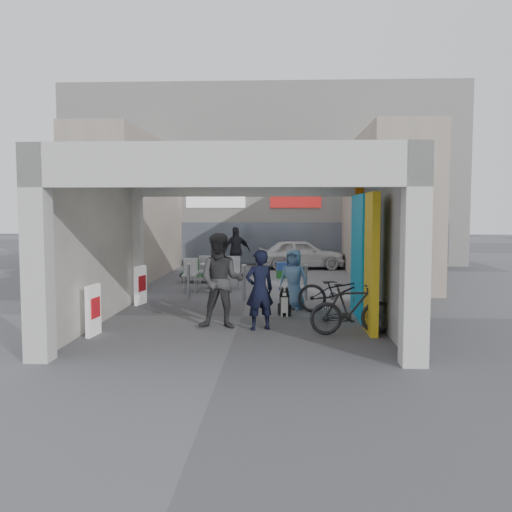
{
  "coord_description": "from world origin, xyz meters",
  "views": [
    {
      "loc": [
        0.93,
        -12.93,
        2.45
      ],
      "look_at": [
        0.28,
        1.0,
        1.32
      ],
      "focal_mm": 40.0,
      "sensor_mm": 36.0,
      "label": 1
    }
  ],
  "objects_px": {
    "man_back_turned": "(221,281)",
    "man_elderly": "(294,279)",
    "produce_stand": "(199,273)",
    "bicycle_rear": "(352,309)",
    "man_with_dog": "(260,290)",
    "bicycle_front": "(340,291)",
    "border_collie": "(284,304)",
    "white_van": "(301,254)",
    "cafe_set": "(210,278)",
    "man_crates": "(236,251)"
  },
  "relations": [
    {
      "from": "man_elderly",
      "to": "bicycle_rear",
      "type": "bearing_deg",
      "value": -48.25
    },
    {
      "from": "man_back_turned",
      "to": "white_van",
      "type": "bearing_deg",
      "value": 82.91
    },
    {
      "from": "produce_stand",
      "to": "man_back_turned",
      "type": "xyz_separation_m",
      "value": [
        1.57,
        -7.46,
        0.67
      ]
    },
    {
      "from": "border_collie",
      "to": "man_back_turned",
      "type": "height_order",
      "value": "man_back_turned"
    },
    {
      "from": "cafe_set",
      "to": "bicycle_front",
      "type": "bearing_deg",
      "value": -47.15
    },
    {
      "from": "man_back_turned",
      "to": "white_van",
      "type": "xyz_separation_m",
      "value": [
        2.05,
        12.13,
        -0.37
      ]
    },
    {
      "from": "produce_stand",
      "to": "white_van",
      "type": "bearing_deg",
      "value": 30.79
    },
    {
      "from": "man_with_dog",
      "to": "bicycle_front",
      "type": "height_order",
      "value": "man_with_dog"
    },
    {
      "from": "man_with_dog",
      "to": "man_crates",
      "type": "xyz_separation_m",
      "value": [
        -1.28,
        9.83,
        0.08
      ]
    },
    {
      "from": "man_elderly",
      "to": "bicycle_front",
      "type": "distance_m",
      "value": 1.22
    },
    {
      "from": "man_elderly",
      "to": "produce_stand",
      "type": "bearing_deg",
      "value": 141.96
    },
    {
      "from": "man_with_dog",
      "to": "man_back_turned",
      "type": "bearing_deg",
      "value": -29.0
    },
    {
      "from": "cafe_set",
      "to": "white_van",
      "type": "height_order",
      "value": "white_van"
    },
    {
      "from": "border_collie",
      "to": "bicycle_rear",
      "type": "relative_size",
      "value": 0.41
    },
    {
      "from": "cafe_set",
      "to": "man_crates",
      "type": "bearing_deg",
      "value": 83.01
    },
    {
      "from": "man_crates",
      "to": "man_elderly",
      "type": "bearing_deg",
      "value": 89.05
    },
    {
      "from": "border_collie",
      "to": "man_back_turned",
      "type": "relative_size",
      "value": 0.35
    },
    {
      "from": "cafe_set",
      "to": "bicycle_rear",
      "type": "height_order",
      "value": "bicycle_rear"
    },
    {
      "from": "man_back_turned",
      "to": "white_van",
      "type": "height_order",
      "value": "man_back_turned"
    },
    {
      "from": "man_back_turned",
      "to": "man_elderly",
      "type": "xyz_separation_m",
      "value": [
        1.54,
        2.34,
        -0.24
      ]
    },
    {
      "from": "produce_stand",
      "to": "man_elderly",
      "type": "xyz_separation_m",
      "value": [
        3.11,
        -5.12,
        0.43
      ]
    },
    {
      "from": "bicycle_rear",
      "to": "man_back_turned",
      "type": "bearing_deg",
      "value": 69.36
    },
    {
      "from": "man_elderly",
      "to": "white_van",
      "type": "bearing_deg",
      "value": 107.65
    },
    {
      "from": "border_collie",
      "to": "cafe_set",
      "type": "bearing_deg",
      "value": 108.37
    },
    {
      "from": "border_collie",
      "to": "white_van",
      "type": "xyz_separation_m",
      "value": [
        0.74,
        10.71,
        0.34
      ]
    },
    {
      "from": "border_collie",
      "to": "bicycle_front",
      "type": "distance_m",
      "value": 1.41
    },
    {
      "from": "cafe_set",
      "to": "produce_stand",
      "type": "xyz_separation_m",
      "value": [
        -0.6,
        1.74,
        -0.04
      ]
    },
    {
      "from": "cafe_set",
      "to": "man_with_dog",
      "type": "distance_m",
      "value": 6.11
    },
    {
      "from": "man_elderly",
      "to": "man_crates",
      "type": "bearing_deg",
      "value": 125.95
    },
    {
      "from": "bicycle_rear",
      "to": "white_van",
      "type": "distance_m",
      "value": 12.62
    },
    {
      "from": "border_collie",
      "to": "produce_stand",
      "type": "bearing_deg",
      "value": 105.96
    },
    {
      "from": "man_back_turned",
      "to": "cafe_set",
      "type": "bearing_deg",
      "value": 102.14
    },
    {
      "from": "man_with_dog",
      "to": "man_back_turned",
      "type": "xyz_separation_m",
      "value": [
        -0.79,
        0.11,
        0.16
      ]
    },
    {
      "from": "man_with_dog",
      "to": "bicycle_front",
      "type": "relative_size",
      "value": 0.83
    },
    {
      "from": "bicycle_rear",
      "to": "bicycle_front",
      "type": "bearing_deg",
      "value": -10.26
    },
    {
      "from": "cafe_set",
      "to": "white_van",
      "type": "distance_m",
      "value": 7.09
    },
    {
      "from": "man_back_turned",
      "to": "man_crates",
      "type": "distance_m",
      "value": 9.73
    },
    {
      "from": "cafe_set",
      "to": "border_collie",
      "type": "bearing_deg",
      "value": -62.07
    },
    {
      "from": "cafe_set",
      "to": "bicycle_front",
      "type": "distance_m",
      "value": 5.29
    },
    {
      "from": "man_with_dog",
      "to": "man_back_turned",
      "type": "height_order",
      "value": "man_back_turned"
    },
    {
      "from": "bicycle_front",
      "to": "bicycle_rear",
      "type": "bearing_deg",
      "value": -171.03
    },
    {
      "from": "man_back_turned",
      "to": "border_collie",
      "type": "bearing_deg",
      "value": 49.81
    },
    {
      "from": "produce_stand",
      "to": "bicycle_rear",
      "type": "distance_m",
      "value": 8.99
    },
    {
      "from": "bicycle_front",
      "to": "produce_stand",
      "type": "bearing_deg",
      "value": 45.76
    },
    {
      "from": "man_crates",
      "to": "white_van",
      "type": "distance_m",
      "value": 3.5
    },
    {
      "from": "man_elderly",
      "to": "bicycle_rear",
      "type": "xyz_separation_m",
      "value": [
        1.09,
        -2.83,
        -0.24
      ]
    },
    {
      "from": "man_back_turned",
      "to": "man_elderly",
      "type": "relative_size",
      "value": 1.33
    },
    {
      "from": "cafe_set",
      "to": "man_with_dog",
      "type": "relative_size",
      "value": 1.01
    },
    {
      "from": "man_with_dog",
      "to": "bicycle_front",
      "type": "distance_m",
      "value": 2.69
    },
    {
      "from": "cafe_set",
      "to": "bicycle_front",
      "type": "xyz_separation_m",
      "value": [
        3.6,
        -3.88,
        0.17
      ]
    }
  ]
}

